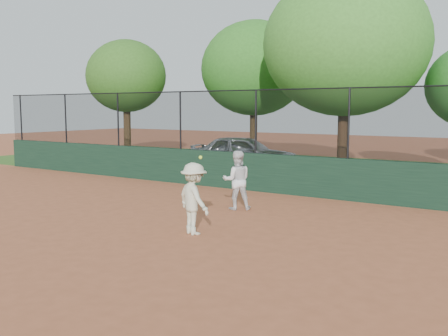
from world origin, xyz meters
The scene contains 10 objects.
ground centered at (0.00, 0.00, 0.00)m, with size 80.00×80.00×0.00m, color #A85736.
back_wall centered at (0.00, 6.00, 0.60)m, with size 26.00×0.20×1.20m, color #173321.
grass_strip centered at (0.00, 12.00, 0.00)m, with size 36.00×12.00×0.01m, color #2A5119.
parked_car centered at (-3.33, 9.99, 0.76)m, with size 1.79×4.45×1.52m, color #A1A6AA.
player_second centered at (0.54, 3.20, 0.76)m, with size 0.74×0.58×1.53m, color white.
player_main centered at (1.14, 0.53, 0.75)m, with size 1.11×0.89×1.70m.
fence_assembly centered at (-0.03, 6.00, 2.24)m, with size 26.00×0.06×2.00m.
tree_0 centered at (-10.43, 10.51, 4.17)m, with size 4.10×3.72×5.96m.
tree_1 centered at (-4.60, 13.01, 4.47)m, with size 5.13×4.66×6.69m.
tree_2 centered at (0.77, 10.30, 4.94)m, with size 6.10×5.55×7.58m.
Camera 1 is at (7.27, -7.66, 2.62)m, focal length 40.00 mm.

